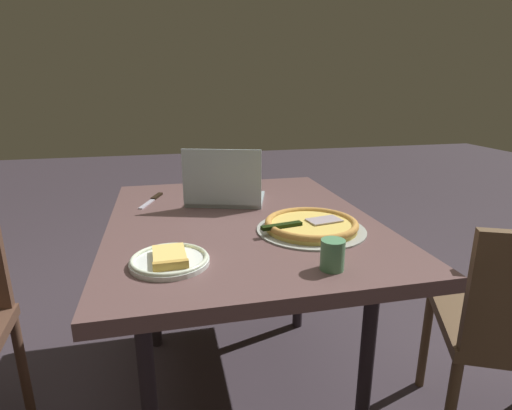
{
  "coord_description": "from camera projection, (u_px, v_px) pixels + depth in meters",
  "views": [
    {
      "loc": [
        -1.41,
        0.27,
        1.22
      ],
      "look_at": [
        0.01,
        -0.06,
        0.78
      ],
      "focal_mm": 28.48,
      "sensor_mm": 36.0,
      "label": 1
    }
  ],
  "objects": [
    {
      "name": "laptop",
      "position": [
        225.0,
        192.0,
        1.68
      ],
      "size": [
        0.31,
        0.37,
        0.24
      ],
      "color": "#ABC0C7",
      "rests_on": "dining_table"
    },
    {
      "name": "ground_plane",
      "position": [
        243.0,
        383.0,
        1.72
      ],
      "size": [
        12.0,
        12.0,
        0.0
      ],
      "primitive_type": "plane",
      "color": "#393038"
    },
    {
      "name": "dining_table",
      "position": [
        242.0,
        235.0,
        1.53
      ],
      "size": [
        1.21,
        0.96,
        0.74
      ],
      "color": "brown",
      "rests_on": "ground_plane"
    },
    {
      "name": "table_knife",
      "position": [
        153.0,
        199.0,
        1.74
      ],
      "size": [
        0.22,
        0.1,
        0.01
      ],
      "color": "silver",
      "rests_on": "dining_table"
    },
    {
      "name": "pizza_tray",
      "position": [
        311.0,
        225.0,
        1.38
      ],
      "size": [
        0.37,
        0.37,
        0.04
      ],
      "color": "#A4AAA1",
      "rests_on": "dining_table"
    },
    {
      "name": "drink_cup",
      "position": [
        333.0,
        254.0,
        1.08
      ],
      "size": [
        0.07,
        0.07,
        0.08
      ],
      "color": "#538F61",
      "rests_on": "dining_table"
    },
    {
      "name": "pizza_plate",
      "position": [
        170.0,
        260.0,
        1.12
      ],
      "size": [
        0.22,
        0.22,
        0.04
      ],
      "color": "white",
      "rests_on": "dining_table"
    }
  ]
}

